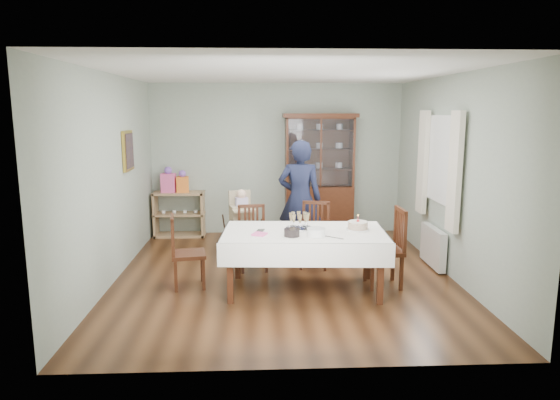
{
  "coord_description": "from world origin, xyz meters",
  "views": [
    {
      "loc": [
        -0.36,
        -6.51,
        2.22
      ],
      "look_at": [
        -0.05,
        0.2,
        1.02
      ],
      "focal_mm": 32.0,
      "sensor_mm": 36.0,
      "label": 1
    }
  ],
  "objects": [
    {
      "name": "sideboard",
      "position": [
        -1.75,
        2.28,
        0.4
      ],
      "size": [
        0.9,
        0.38,
        0.8
      ],
      "color": "tan",
      "rests_on": "floor"
    },
    {
      "name": "chair_end_left",
      "position": [
        -1.25,
        -0.37,
        0.28
      ],
      "size": [
        0.48,
        0.48,
        0.93
      ],
      "rotation": [
        0.0,
        0.0,
        1.73
      ],
      "color": "#432010",
      "rests_on": "floor"
    },
    {
      "name": "birthday_cake",
      "position": [
        0.89,
        -0.53,
        0.81
      ],
      "size": [
        0.28,
        0.28,
        0.2
      ],
      "color": "white",
      "rests_on": "dining_table"
    },
    {
      "name": "plate_stack_white",
      "position": [
        0.34,
        -0.81,
        0.81
      ],
      "size": [
        0.29,
        0.29,
        0.09
      ],
      "primitive_type": "cylinder",
      "rotation": [
        0.0,
        0.0,
        -0.42
      ],
      "color": "white",
      "rests_on": "dining_table"
    },
    {
      "name": "picture_frame",
      "position": [
        -2.22,
        0.8,
        1.65
      ],
      "size": [
        0.04,
        0.48,
        0.58
      ],
      "primitive_type": "cube",
      "color": "gold",
      "rests_on": "room_shell"
    },
    {
      "name": "plate_stack_dark",
      "position": [
        0.05,
        -0.8,
        0.8
      ],
      "size": [
        0.22,
        0.22,
        0.09
      ],
      "primitive_type": "cylinder",
      "rotation": [
        0.0,
        0.0,
        -0.23
      ],
      "color": "black",
      "rests_on": "dining_table"
    },
    {
      "name": "high_chair",
      "position": [
        -0.6,
        1.04,
        0.4
      ],
      "size": [
        0.56,
        0.56,
        1.03
      ],
      "rotation": [
        0.0,
        0.0,
        0.25
      ],
      "color": "black",
      "rests_on": "floor"
    },
    {
      "name": "chair_far_left",
      "position": [
        -0.42,
        0.31,
        0.27
      ],
      "size": [
        0.45,
        0.45,
        0.9
      ],
      "rotation": [
        0.0,
        0.0,
        0.12
      ],
      "color": "#432010",
      "rests_on": "floor"
    },
    {
      "name": "napkin_stack",
      "position": [
        -0.33,
        -0.73,
        0.77
      ],
      "size": [
        0.2,
        0.2,
        0.02
      ],
      "primitive_type": "cube",
      "rotation": [
        0.0,
        0.0,
        -0.4
      ],
      "color": "#F4599F",
      "rests_on": "dining_table"
    },
    {
      "name": "cutlery",
      "position": [
        -0.36,
        -0.53,
        0.77
      ],
      "size": [
        0.14,
        0.18,
        0.01
      ],
      "primitive_type": null,
      "rotation": [
        0.0,
        0.0,
        -0.23
      ],
      "color": "silver",
      "rests_on": "dining_table"
    },
    {
      "name": "gift_bag_pink",
      "position": [
        -1.92,
        2.26,
        1.0
      ],
      "size": [
        0.26,
        0.18,
        0.46
      ],
      "color": "#F4599F",
      "rests_on": "sideboard"
    },
    {
      "name": "room_shell",
      "position": [
        0.0,
        0.53,
        1.7
      ],
      "size": [
        5.0,
        5.0,
        5.0
      ],
      "color": "#9EAA99",
      "rests_on": "floor"
    },
    {
      "name": "dining_table",
      "position": [
        0.22,
        -0.56,
        0.38
      ],
      "size": [
        2.07,
        1.27,
        0.76
      ],
      "rotation": [
        0.0,
        0.0,
        -0.06
      ],
      "color": "#432010",
      "rests_on": "floor"
    },
    {
      "name": "cake_knife",
      "position": [
        0.53,
        -0.91,
        0.77
      ],
      "size": [
        0.22,
        0.19,
        0.01
      ],
      "primitive_type": "cube",
      "rotation": [
        0.0,
        0.0,
        -0.67
      ],
      "color": "silver",
      "rests_on": "dining_table"
    },
    {
      "name": "curtain_left",
      "position": [
        2.16,
        -0.32,
        1.45
      ],
      "size": [
        0.07,
        0.3,
        1.55
      ],
      "primitive_type": "cube",
      "color": "silver",
      "rests_on": "room_shell"
    },
    {
      "name": "champagne_tray",
      "position": [
        0.17,
        -0.45,
        0.82
      ],
      "size": [
        0.34,
        0.34,
        0.21
      ],
      "color": "silver",
      "rests_on": "dining_table"
    },
    {
      "name": "chair_end_right",
      "position": [
        1.27,
        -0.44,
        0.3
      ],
      "size": [
        0.46,
        0.46,
        1.01
      ],
      "rotation": [
        0.0,
        0.0,
        -1.55
      ],
      "color": "#432010",
      "rests_on": "floor"
    },
    {
      "name": "chair_far_right",
      "position": [
        0.46,
        0.4,
        0.28
      ],
      "size": [
        0.49,
        0.49,
        0.93
      ],
      "rotation": [
        0.0,
        0.0,
        -0.21
      ],
      "color": "#432010",
      "rests_on": "floor"
    },
    {
      "name": "gift_bag_orange",
      "position": [
        -1.67,
        2.26,
        0.97
      ],
      "size": [
        0.23,
        0.17,
        0.39
      ],
      "color": "orange",
      "rests_on": "sideboard"
    },
    {
      "name": "curtain_right",
      "position": [
        2.16,
        0.92,
        1.45
      ],
      "size": [
        0.07,
        0.3,
        1.55
      ],
      "primitive_type": "cube",
      "color": "silver",
      "rests_on": "room_shell"
    },
    {
      "name": "floor",
      "position": [
        0.0,
        0.0,
        0.0
      ],
      "size": [
        5.0,
        5.0,
        0.0
      ],
      "primitive_type": "plane",
      "color": "#593319",
      "rests_on": "ground"
    },
    {
      "name": "woman",
      "position": [
        0.29,
        0.91,
        0.9
      ],
      "size": [
        0.7,
        0.5,
        1.8
      ],
      "primitive_type": "imported",
      "rotation": [
        0.0,
        0.0,
        3.04
      ],
      "color": "black",
      "rests_on": "floor"
    },
    {
      "name": "radiator",
      "position": [
        2.16,
        0.3,
        0.3
      ],
      "size": [
        0.1,
        0.8,
        0.55
      ],
      "primitive_type": "cube",
      "color": "white",
      "rests_on": "floor"
    },
    {
      "name": "china_cabinet",
      "position": [
        0.75,
        2.26,
        1.12
      ],
      "size": [
        1.3,
        0.48,
        2.18
      ],
      "color": "#432010",
      "rests_on": "floor"
    },
    {
      "name": "window",
      "position": [
        2.22,
        0.3,
        1.55
      ],
      "size": [
        0.04,
        1.02,
        1.22
      ],
      "primitive_type": "cube",
      "color": "white",
      "rests_on": "room_shell"
    }
  ]
}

